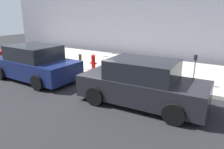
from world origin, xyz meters
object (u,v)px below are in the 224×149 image
Objects in this scene: suitcase_navy_5 at (115,67)px; bollard_post at (80,62)px; suitcase_teal_4 at (124,70)px; parking_meter at (195,66)px; suitcase_silver_3 at (133,71)px; parked_car_navy_1 at (35,64)px; fire_hydrant at (93,62)px; suitcase_maroon_0 at (164,73)px; suitcase_black_1 at (152,73)px; parked_car_charcoal_0 at (142,84)px; suitcase_olive_2 at (143,71)px; suitcase_red_6 at (106,66)px.

suitcase_navy_5 is 1.27× the size of bollard_post.
suitcase_teal_4 is 3.12m from parking_meter.
parked_car_navy_1 is (3.93, 2.22, 0.29)m from suitcase_silver_3.
parked_car_navy_1 is at bearing 53.23° from fire_hydrant.
suitcase_maroon_0 is 1.12× the size of suitcase_black_1.
suitcase_navy_5 is 0.79× the size of parking_meter.
suitcase_silver_3 is 0.16× the size of parked_car_charcoal_0.
suitcase_olive_2 is at bearing -13.11° from suitcase_black_1.
suitcase_navy_5 is at bearing -43.74° from parked_car_charcoal_0.
parking_meter is (-2.13, -0.20, 0.49)m from suitcase_olive_2.
suitcase_teal_4 is 1.81m from fire_hydrant.
suitcase_maroon_0 is 1.34× the size of bollard_post.
suitcase_olive_2 is 3.46m from bollard_post.
suitcase_silver_3 is 4.53m from parked_car_navy_1.
suitcase_olive_2 is at bearing -176.75° from bollard_post.
parked_car_navy_1 reaches higher than bollard_post.
parked_car_navy_1 is at bearing 24.10° from suitcase_black_1.
suitcase_silver_3 is at bearing 5.91° from parking_meter.
suitcase_maroon_0 is at bearing -175.69° from suitcase_teal_4.
suitcase_black_1 is (0.50, 0.13, -0.01)m from suitcase_maroon_0.
parked_car_charcoal_0 is at bearing 89.66° from suitcase_maroon_0.
suitcase_teal_4 is at bearing 6.06° from parking_meter.
suitcase_red_6 is 1.06× the size of bollard_post.
suitcase_black_1 is at bearing 179.52° from suitcase_red_6.
parking_meter reaches higher than suitcase_maroon_0.
suitcase_olive_2 is 1.44m from suitcase_navy_5.
suitcase_silver_3 is at bearing -57.44° from parked_car_charcoal_0.
suitcase_olive_2 is 1.20× the size of suitcase_red_6.
suitcase_olive_2 is at bearing -172.07° from suitcase_silver_3.
suitcase_olive_2 reaches higher than suitcase_teal_4.
suitcase_olive_2 is at bearing -177.36° from suitcase_red_6.
suitcase_maroon_0 is 1.90m from suitcase_teal_4.
fire_hydrant is at bearing -31.38° from parked_car_charcoal_0.
suitcase_teal_4 is 0.98× the size of fire_hydrant.
suitcase_black_1 is at bearing 178.86° from fire_hydrant.
suitcase_olive_2 is 1.50× the size of suitcase_silver_3.
fire_hydrant is (2.72, 0.05, 0.10)m from suitcase_olive_2.
fire_hydrant is (2.26, -0.02, 0.13)m from suitcase_silver_3.
suitcase_red_6 is (1.95, 0.09, -0.03)m from suitcase_olive_2.
suitcase_teal_4 is 0.64× the size of parking_meter.
parking_meter is (-1.16, -0.18, 0.45)m from suitcase_maroon_0.
suitcase_silver_3 is at bearing -173.08° from suitcase_teal_4.
suitcase_red_6 is 0.79m from fire_hydrant.
parking_meter is (-4.85, -0.25, 0.39)m from fire_hydrant.
parked_car_navy_1 reaches higher than suitcase_black_1.
bollard_post is at bearing 2.82° from suitcase_maroon_0.
suitcase_maroon_0 is 4.43m from bollard_post.
suitcase_olive_2 is 0.47m from suitcase_silver_3.
suitcase_maroon_0 reaches higher than suitcase_olive_2.
parked_car_navy_1 reaches higher than suitcase_navy_5.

